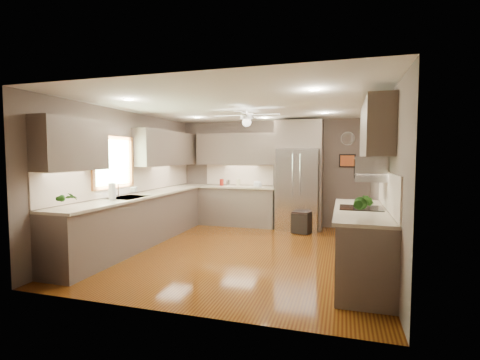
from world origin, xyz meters
The scene contains 27 objects.
floor centered at (0.00, 0.00, 0.00)m, with size 5.00×5.00×0.00m, color #441D09.
ceiling centered at (0.00, 0.00, 2.50)m, with size 5.00×5.00×0.00m, color white.
wall_back centered at (0.00, 2.50, 1.25)m, with size 4.50×4.50×0.00m, color brown.
wall_front centered at (0.00, -2.50, 1.25)m, with size 4.50×4.50×0.00m, color brown.
wall_left centered at (-2.25, 0.00, 1.25)m, with size 5.00×5.00×0.00m, color brown.
wall_right centered at (2.25, 0.00, 1.25)m, with size 5.00×5.00×0.00m, color brown.
canister_a centered at (-1.16, 2.21, 1.02)m, with size 0.10×0.10×0.16m, color maroon.
canister_b centered at (-0.98, 2.20, 1.01)m, with size 0.10×0.10×0.15m, color silver.
canister_c centered at (-0.74, 2.20, 1.03)m, with size 0.10×0.10×0.16m, color beige.
soap_bottle centered at (-2.08, -0.07, 1.04)m, with size 0.09×0.09×0.19m, color white.
potted_plant_left centered at (-1.94, -1.88, 1.09)m, with size 0.16×0.11×0.31m, color #1E4E16.
potted_plant_right centered at (1.90, -1.49, 1.12)m, with size 0.19×0.16×0.35m, color #1E4E16.
bowl centered at (-0.26, 2.18, 0.97)m, with size 0.22×0.22×0.05m, color beige.
left_run centered at (-1.95, 0.15, 0.48)m, with size 0.65×4.70×1.45m.
back_run centered at (-0.72, 2.20, 0.48)m, with size 1.85×0.65×1.45m.
uppers centered at (-0.74, 0.71, 1.87)m, with size 4.50×4.70×0.95m.
window centered at (-2.22, -0.50, 1.55)m, with size 0.05×1.12×0.92m.
sink centered at (-1.93, -0.50, 0.91)m, with size 0.50×0.70×0.32m.
refrigerator centered at (0.70, 2.16, 1.19)m, with size 1.06×0.75×2.45m.
right_run centered at (1.93, -0.80, 0.48)m, with size 0.70×2.20×1.45m.
microwave centered at (2.03, -0.55, 1.48)m, with size 0.43×0.55×0.34m.
ceiling_fan centered at (0.00, 0.30, 2.33)m, with size 1.18×1.18×0.32m.
recessed_lights centered at (-0.04, 0.40, 2.49)m, with size 2.84×3.14×0.01m.
wall_clock centered at (1.75, 2.48, 2.05)m, with size 0.30×0.03×0.30m.
framed_print centered at (1.75, 2.48, 1.55)m, with size 0.36×0.03×0.30m.
stool centered at (0.85, 1.74, 0.24)m, with size 0.47×0.47×0.46m.
paper_towel centered at (-1.96, -0.89, 1.08)m, with size 0.11×0.11×0.28m.
Camera 1 is at (1.67, -5.72, 1.66)m, focal length 26.00 mm.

